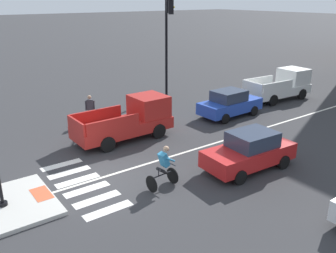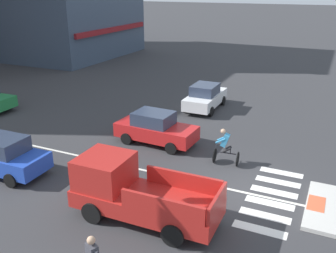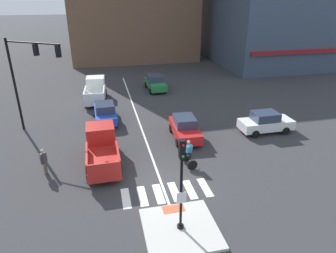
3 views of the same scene
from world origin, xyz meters
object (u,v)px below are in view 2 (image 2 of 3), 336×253
Objects in this scene: car_blue_westbound_far at (2,155)px; cyclist at (225,146)px; pickup_truck_red_westbound_near at (133,191)px; car_red_eastbound_mid at (156,128)px; car_white_cross_right at (205,97)px.

cyclist reaches higher than car_blue_westbound_far.
car_red_eastbound_mid is at bearing 19.94° from pickup_truck_red_westbound_near.
pickup_truck_red_westbound_near is 3.05× the size of cyclist.
pickup_truck_red_westbound_near is at bearing -160.06° from car_red_eastbound_mid.
car_red_eastbound_mid is (-6.39, 0.38, 0.00)m from car_white_cross_right.
car_red_eastbound_mid is at bearing -38.55° from car_blue_westbound_far.
car_white_cross_right and car_red_eastbound_mid have the same top height.
car_white_cross_right is 0.80× the size of pickup_truck_red_westbound_near.
car_blue_westbound_far is 2.47× the size of cyclist.
pickup_truck_red_westbound_near is at bearing 162.34° from cyclist.
car_blue_westbound_far is at bearing 86.15° from pickup_truck_red_westbound_near.
car_white_cross_right is 12.62m from pickup_truck_red_westbound_near.
cyclist is (-0.83, -3.89, 0.06)m from car_red_eastbound_mid.
pickup_truck_red_westbound_near reaches higher than car_blue_westbound_far.
car_blue_westbound_far is (-12.04, 4.88, 0.00)m from car_white_cross_right.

